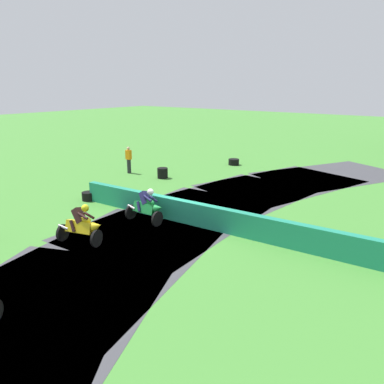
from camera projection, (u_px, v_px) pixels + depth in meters
ground_plane at (174, 220)px, 15.35m from camera, size 120.00×120.00×0.00m
track_asphalt at (204, 227)px, 14.58m from camera, size 11.23×33.39×0.01m
safety_barrier at (312, 240)px, 12.23m from camera, size 20.67×1.37×0.90m
motorcycle_lead_green at (147, 207)px, 14.95m from camera, size 1.68×0.85×1.43m
motorcycle_chase_yellow at (82, 225)px, 12.96m from camera, size 1.68×1.11×1.43m
tire_stack_near at (234, 162)px, 25.74m from camera, size 0.71×0.71×0.40m
tire_stack_mid_a at (163, 173)px, 22.09m from camera, size 0.61×0.61×0.60m
tire_stack_mid_b at (88, 196)px, 17.88m from camera, size 0.59×0.59×0.40m
track_marshal at (129, 160)px, 23.20m from camera, size 0.34×0.24×1.63m
traffic_cone at (321, 249)px, 12.11m from camera, size 0.28×0.28×0.44m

